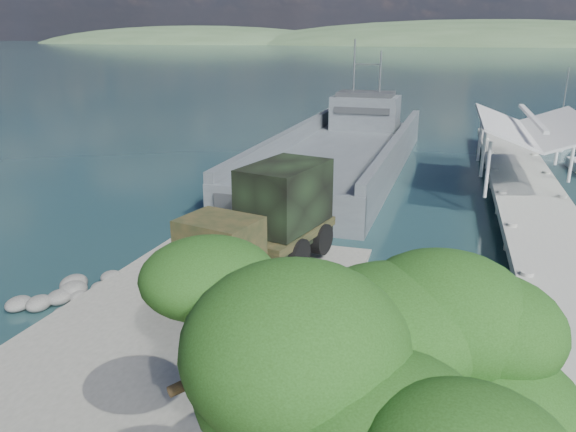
# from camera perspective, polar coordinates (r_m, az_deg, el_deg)

# --- Properties ---
(ground) EXTENTS (1400.00, 1400.00, 0.00)m
(ground) POSITION_cam_1_polar(r_m,az_deg,el_deg) (21.58, -7.95, -9.83)
(ground) COLOR #1C4045
(ground) RESTS_ON ground
(boat_ramp) EXTENTS (10.00, 18.00, 0.50)m
(boat_ramp) POSITION_cam_1_polar(r_m,az_deg,el_deg) (20.66, -9.09, -10.44)
(boat_ramp) COLOR slate
(boat_ramp) RESTS_ON ground
(shoreline_rocks) EXTENTS (3.20, 5.60, 0.90)m
(shoreline_rocks) POSITION_cam_1_polar(r_m,az_deg,el_deg) (24.90, -20.79, -6.95)
(shoreline_rocks) COLOR #535351
(shoreline_rocks) RESTS_ON ground
(distant_headlands) EXTENTS (1000.00, 240.00, 48.00)m
(distant_headlands) POSITION_cam_1_polar(r_m,az_deg,el_deg) (578.99, 20.71, 15.95)
(distant_headlands) COLOR #3E5736
(distant_headlands) RESTS_ON ground
(pier) EXTENTS (6.40, 44.00, 6.10)m
(pier) POSITION_cam_1_polar(r_m,az_deg,el_deg) (37.46, 23.08, 3.59)
(pier) COLOR #B1B1A7
(pier) RESTS_ON ground
(landing_craft) EXTENTS (9.80, 35.15, 10.36)m
(landing_craft) POSITION_cam_1_polar(r_m,az_deg,el_deg) (43.19, 5.39, 5.70)
(landing_craft) COLOR #4B5259
(landing_craft) RESTS_ON ground
(military_truck) EXTENTS (4.92, 9.48, 4.22)m
(military_truck) POSITION_cam_1_polar(r_m,az_deg,el_deg) (23.25, -2.33, -0.59)
(military_truck) COLOR black
(military_truck) RESTS_ON boat_ramp
(soldier) EXTENTS (0.77, 0.59, 1.90)m
(soldier) POSITION_cam_1_polar(r_m,az_deg,el_deg) (21.56, -10.38, -5.71)
(soldier) COLOR black
(soldier) RESTS_ON boat_ramp
(sailboat_far) EXTENTS (3.60, 6.29, 7.37)m
(sailboat_far) POSITION_cam_1_polar(r_m,az_deg,el_deg) (58.41, 25.72, 6.78)
(sailboat_far) COLOR silver
(sailboat_far) RESTS_ON ground
(overhang_tree) EXTENTS (7.33, 6.75, 6.65)m
(overhang_tree) POSITION_cam_1_polar(r_m,az_deg,el_deg) (8.56, 2.94, -15.21)
(overhang_tree) COLOR black
(overhang_tree) RESTS_ON ground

